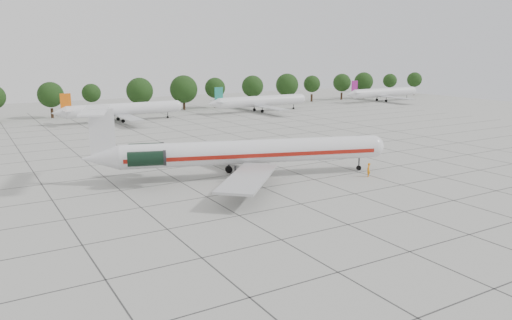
{
  "coord_description": "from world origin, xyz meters",
  "views": [
    {
      "loc": [
        -32.09,
        -51.86,
        16.98
      ],
      "look_at": [
        -0.63,
        0.9,
        3.5
      ],
      "focal_mm": 35.0,
      "sensor_mm": 36.0,
      "label": 1
    }
  ],
  "objects_px": {
    "ground_crew": "(368,170)",
    "bg_airliner_e": "(384,93)",
    "main_airliner": "(236,152)",
    "bg_airliner_d": "(261,101)",
    "bg_airliner_c": "(123,110)"
  },
  "relations": [
    {
      "from": "ground_crew",
      "to": "bg_airliner_c",
      "type": "bearing_deg",
      "value": -118.29
    },
    {
      "from": "ground_crew",
      "to": "main_airliner",
      "type": "bearing_deg",
      "value": -68.99
    },
    {
      "from": "main_airliner",
      "to": "bg_airliner_c",
      "type": "bearing_deg",
      "value": 105.79
    },
    {
      "from": "bg_airliner_c",
      "to": "bg_airliner_e",
      "type": "height_order",
      "value": "same"
    },
    {
      "from": "main_airliner",
      "to": "bg_airliner_e",
      "type": "height_order",
      "value": "main_airliner"
    },
    {
      "from": "ground_crew",
      "to": "bg_airliner_c",
      "type": "height_order",
      "value": "bg_airliner_c"
    },
    {
      "from": "ground_crew",
      "to": "bg_airliner_e",
      "type": "relative_size",
      "value": 0.07
    },
    {
      "from": "bg_airliner_e",
      "to": "main_airliner",
      "type": "bearing_deg",
      "value": -144.64
    },
    {
      "from": "ground_crew",
      "to": "bg_airliner_c",
      "type": "relative_size",
      "value": 0.07
    },
    {
      "from": "ground_crew",
      "to": "bg_airliner_d",
      "type": "xyz_separation_m",
      "value": [
        26.38,
        71.86,
        1.94
      ]
    },
    {
      "from": "bg_airliner_d",
      "to": "bg_airliner_c",
      "type": "bearing_deg",
      "value": 179.81
    },
    {
      "from": "ground_crew",
      "to": "bg_airliner_e",
      "type": "distance_m",
      "value": 108.84
    },
    {
      "from": "main_airliner",
      "to": "bg_airliner_d",
      "type": "bearing_deg",
      "value": 74.37
    },
    {
      "from": "ground_crew",
      "to": "bg_airliner_e",
      "type": "height_order",
      "value": "bg_airliner_e"
    },
    {
      "from": "bg_airliner_c",
      "to": "bg_airliner_d",
      "type": "relative_size",
      "value": 1.0
    }
  ]
}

